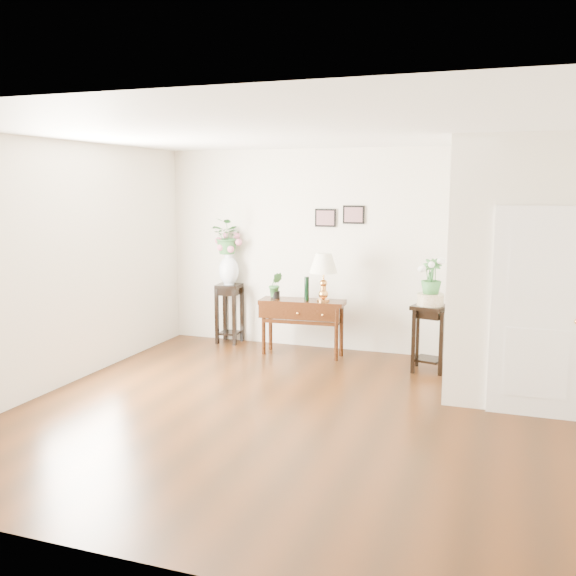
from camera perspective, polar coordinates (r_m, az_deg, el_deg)
The scene contains 20 objects.
floor at distance 6.55m, azimuth 1.98°, elevation -11.38°, with size 6.00×5.50×0.02m, color #42210C.
ceiling at distance 6.16m, azimuth 2.12°, elevation 13.84°, with size 6.00×5.50×0.02m, color white.
wall_back at distance 8.84m, azimuth 7.41°, elevation 3.23°, with size 6.00×0.02×2.80m, color silver.
wall_front at distance 3.71m, azimuth -10.85°, elevation -4.87°, with size 6.00×0.02×2.80m, color silver.
wall_left at distance 7.65m, azimuth -19.94°, elevation 1.86°, with size 0.02×5.50×2.80m, color silver.
partition at distance 7.69m, azimuth 21.32°, elevation 1.82°, with size 1.80×1.95×2.80m, color silver.
door at distance 6.75m, azimuth 21.39°, elevation -2.12°, with size 0.90×0.05×2.10m, color white.
art_print_left at distance 8.95m, azimuth 3.35°, elevation 6.24°, with size 0.30×0.02×0.25m, color black.
art_print_right at distance 8.84m, azimuth 5.86°, elevation 6.50°, with size 0.30×0.02×0.25m, color black.
wall_ornament at distance 7.79m, azimuth 14.60°, elevation 7.03°, with size 0.51×0.51×0.07m, color #CA8836.
console_table at distance 8.73m, azimuth 1.28°, elevation -3.54°, with size 1.15×0.38×0.77m, color black.
table_lamp at distance 8.52m, azimuth 3.18°, elevation 1.14°, with size 0.37×0.37×0.65m, color #D58F43.
green_vase at distance 8.61m, azimuth 1.67°, elevation 0.03°, with size 0.07×0.07×0.32m, color black.
potted_plant at distance 8.76m, azimuth -1.12°, elevation 0.18°, with size 0.19×0.15×0.34m, color #337135.
plant_stand_a at distance 9.46m, azimuth -5.22°, elevation -2.27°, with size 0.34×0.34×0.87m, color black.
porcelain_vase at distance 9.36m, azimuth -5.28°, elevation 1.70°, with size 0.29×0.29×0.50m, color white, non-canonical shape.
lily_arrangement at distance 9.31m, azimuth -5.32°, elevation 4.35°, with size 0.47×0.40×0.52m, color #337135.
plant_stand_b at distance 8.18m, azimuth 12.42°, elevation -4.38°, with size 0.39×0.39×0.83m, color black.
ceramic_bowl at distance 8.08m, azimuth 12.54°, elevation -0.95°, with size 0.33×0.33×0.15m, color beige.
narcissus at distance 8.04m, azimuth 12.61°, elevation 0.93°, with size 0.25×0.25×0.46m, color #337135.
Camera 1 is at (1.84, -5.86, 2.28)m, focal length 40.00 mm.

